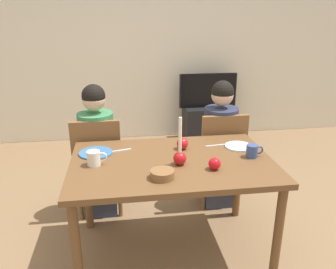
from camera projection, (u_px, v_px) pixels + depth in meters
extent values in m
plane|color=brown|center=(172.00, 249.00, 2.61)|extent=(7.68, 7.68, 0.00)
cube|color=beige|center=(143.00, 45.00, 4.58)|extent=(6.40, 0.10, 2.60)
cube|color=brown|center=(172.00, 163.00, 2.36)|extent=(1.40, 0.90, 0.04)
cylinder|color=brown|center=(77.00, 253.00, 2.04)|extent=(0.06, 0.06, 0.71)
cylinder|color=brown|center=(278.00, 234.00, 2.21)|extent=(0.06, 0.06, 0.71)
cylinder|color=brown|center=(87.00, 190.00, 2.76)|extent=(0.06, 0.06, 0.71)
cylinder|color=brown|center=(238.00, 179.00, 2.93)|extent=(0.06, 0.06, 0.71)
cube|color=brown|center=(99.00, 165.00, 3.03)|extent=(0.40, 0.40, 0.04)
cube|color=brown|center=(96.00, 147.00, 2.78)|extent=(0.40, 0.04, 0.45)
cylinder|color=brown|center=(119.00, 178.00, 3.29)|extent=(0.04, 0.04, 0.41)
cylinder|color=brown|center=(84.00, 180.00, 3.24)|extent=(0.04, 0.04, 0.41)
cylinder|color=brown|center=(120.00, 195.00, 2.97)|extent=(0.04, 0.04, 0.41)
cylinder|color=brown|center=(80.00, 198.00, 2.93)|extent=(0.04, 0.04, 0.41)
cube|color=brown|center=(217.00, 158.00, 3.17)|extent=(0.40, 0.40, 0.04)
cube|color=brown|center=(224.00, 141.00, 2.92)|extent=(0.40, 0.04, 0.45)
cylinder|color=brown|center=(228.00, 171.00, 3.43)|extent=(0.04, 0.04, 0.41)
cylinder|color=brown|center=(195.00, 173.00, 3.39)|extent=(0.04, 0.04, 0.41)
cylinder|color=brown|center=(239.00, 187.00, 3.12)|extent=(0.04, 0.04, 0.41)
cylinder|color=brown|center=(203.00, 190.00, 3.07)|extent=(0.04, 0.04, 0.41)
cube|color=#33384C|center=(101.00, 188.00, 3.05)|extent=(0.28, 0.28, 0.45)
cylinder|color=#387A4C|center=(97.00, 140.00, 2.89)|extent=(0.30, 0.30, 0.48)
sphere|color=tan|center=(94.00, 100.00, 2.77)|extent=(0.19, 0.19, 0.19)
sphere|color=black|center=(93.00, 96.00, 2.76)|extent=(0.19, 0.19, 0.19)
cube|color=#33384C|center=(218.00, 180.00, 3.20)|extent=(0.28, 0.28, 0.45)
cylinder|color=#282D47|center=(220.00, 134.00, 3.04)|extent=(0.30, 0.30, 0.48)
sphere|color=tan|center=(222.00, 95.00, 2.92)|extent=(0.19, 0.19, 0.19)
sphere|color=black|center=(223.00, 92.00, 2.91)|extent=(0.19, 0.19, 0.19)
cube|color=black|center=(207.00, 123.00, 4.78)|extent=(0.64, 0.40, 0.48)
cube|color=black|center=(208.00, 90.00, 4.62)|extent=(0.79, 0.04, 0.46)
cube|color=black|center=(208.00, 90.00, 4.62)|extent=(0.76, 0.05, 0.46)
sphere|color=red|center=(180.00, 158.00, 2.28)|extent=(0.09, 0.09, 0.09)
cylinder|color=#EFE5C6|center=(180.00, 135.00, 2.22)|extent=(0.02, 0.02, 0.24)
cylinder|color=teal|center=(96.00, 153.00, 2.46)|extent=(0.24, 0.24, 0.01)
cylinder|color=silver|center=(239.00, 146.00, 2.58)|extent=(0.21, 0.21, 0.01)
cylinder|color=silver|center=(94.00, 158.00, 2.27)|extent=(0.09, 0.09, 0.10)
torus|color=silver|center=(102.00, 157.00, 2.27)|extent=(0.07, 0.01, 0.07)
cylinder|color=#33477F|center=(252.00, 151.00, 2.39)|extent=(0.08, 0.08, 0.09)
torus|color=#33477F|center=(259.00, 150.00, 2.40)|extent=(0.06, 0.01, 0.06)
cube|color=silver|center=(119.00, 151.00, 2.51)|extent=(0.18, 0.06, 0.01)
cube|color=silver|center=(217.00, 145.00, 2.61)|extent=(0.18, 0.04, 0.01)
cylinder|color=brown|center=(162.00, 174.00, 2.10)|extent=(0.15, 0.15, 0.05)
sphere|color=red|center=(182.00, 143.00, 2.53)|extent=(0.09, 0.09, 0.09)
sphere|color=red|center=(215.00, 164.00, 2.21)|extent=(0.08, 0.08, 0.08)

